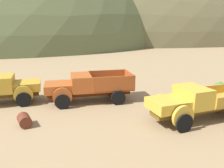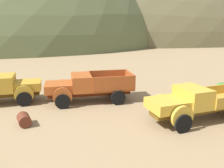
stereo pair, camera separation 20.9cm
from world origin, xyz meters
TOP-DOWN VIEW (x-y plane):
  - hill_center at (-13.87, 69.54)m, footprint 87.66×78.92m
  - hill_distant at (23.88, 74.65)m, footprint 97.82×59.25m
  - truck_mustard at (2.88, 10.14)m, footprint 5.90×3.26m
  - truck_oxide_orange at (8.19, 10.05)m, footprint 6.09×3.17m
  - truck_faded_yellow at (14.29, 6.39)m, footprint 6.40×3.68m
  - oil_drum_tipped at (5.24, 6.36)m, footprint 0.96×1.09m
  - bush_lone_scrub at (19.37, 12.40)m, footprint 0.89×0.97m

SIDE VIEW (x-z plane):
  - hill_center at x=-13.87m, z-range -26.11..26.11m
  - hill_distant at x=23.88m, z-range -26.84..26.84m
  - bush_lone_scrub at x=19.37m, z-range -0.15..0.52m
  - oil_drum_tipped at x=5.24m, z-range 0.00..0.63m
  - truck_mustard at x=2.88m, z-range 0.04..1.93m
  - truck_faded_yellow at x=14.29m, z-range 0.05..1.94m
  - truck_oxide_orange at x=8.19m, z-range 0.06..1.97m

